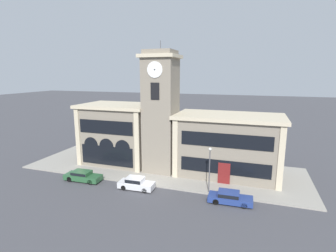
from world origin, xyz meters
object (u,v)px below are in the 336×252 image
(parked_car_near, at_px, (83,176))
(street_lamp, at_px, (210,163))
(parked_car_mid, at_px, (136,183))
(parked_car_far, at_px, (230,197))

(parked_car_near, xyz_separation_m, street_lamp, (16.30, 1.64, 3.03))
(parked_car_mid, relative_size, parked_car_far, 0.92)
(parked_car_mid, bearing_deg, street_lamp, 8.92)
(parked_car_mid, height_order, street_lamp, street_lamp)
(parked_car_near, distance_m, street_lamp, 16.66)
(parked_car_far, bearing_deg, parked_car_mid, 178.16)
(parked_car_far, xyz_separation_m, street_lamp, (-2.55, 1.64, 3.05))
(parked_car_far, height_order, street_lamp, street_lamp)
(parked_car_near, height_order, parked_car_mid, parked_car_mid)
(parked_car_far, bearing_deg, street_lamp, 145.39)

